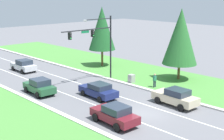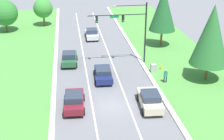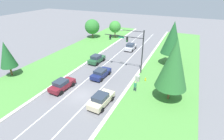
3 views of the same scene
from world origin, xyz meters
name	(u,v)px [view 3 (image 3 of 3)]	position (x,y,z in m)	size (l,w,h in m)	color
ground_plane	(81,96)	(0.00, 0.00, 0.00)	(160.00, 160.00, 0.00)	slate
curb_strip_right	(116,105)	(5.65, 0.00, 0.07)	(0.50, 90.00, 0.15)	beige
curb_strip_left	(51,87)	(-5.65, 0.00, 0.07)	(0.50, 90.00, 0.15)	beige
grass_verge_right	(154,116)	(10.90, 0.00, 0.04)	(10.00, 90.00, 0.08)	#4C8E3D
grass_verge_left	(27,80)	(-10.90, 0.00, 0.04)	(10.00, 90.00, 0.08)	#4C8E3D
lane_stripe_inner_left	(71,93)	(-1.80, 0.00, 0.00)	(0.14, 81.00, 0.01)	white
lane_stripe_inner_right	(91,98)	(1.80, 0.00, 0.00)	(0.14, 81.00, 0.01)	white
traffic_signal_mast	(131,44)	(3.94, 10.78, 5.30)	(7.42, 0.41, 7.99)	black
silver_sedan	(130,47)	(0.05, 22.16, 0.83)	(2.09, 4.29, 1.66)	silver
forest_sedan	(97,59)	(-3.79, 11.67, 0.85)	(2.23, 4.30, 1.70)	#235633
champagne_sedan	(101,99)	(3.79, -0.65, 0.85)	(2.26, 4.61, 1.69)	beige
navy_sedan	(101,73)	(0.02, 6.36, 0.77)	(2.22, 4.56, 1.52)	navy
burgundy_sedan	(62,85)	(-3.57, 0.27, 0.84)	(2.25, 4.47, 1.65)	maroon
utility_cabinet	(138,79)	(6.38, 7.52, 0.55)	(0.70, 0.60, 1.10)	#9E9E99
pedestrian	(135,86)	(6.93, 4.42, 0.94)	(0.40, 0.23, 1.69)	#232842
fire_hydrant	(145,80)	(7.59, 8.12, 0.34)	(0.34, 0.20, 0.70)	gold
conifer_near_right_tree	(174,64)	(11.87, 4.52, 5.48)	(4.29, 4.29, 8.92)	brown
oak_near_left_tree	(115,27)	(-7.99, 30.84, 3.37)	(3.49, 3.49, 5.13)	brown
conifer_far_right_tree	(173,38)	(10.13, 16.91, 5.66)	(3.92, 3.92, 8.80)	brown
oak_far_left_tree	(92,27)	(-14.22, 27.91, 3.41)	(4.41, 4.41, 5.62)	brown
conifer_mid_left_tree	(6,55)	(-14.84, 0.21, 4.05)	(2.83, 2.83, 6.32)	brown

